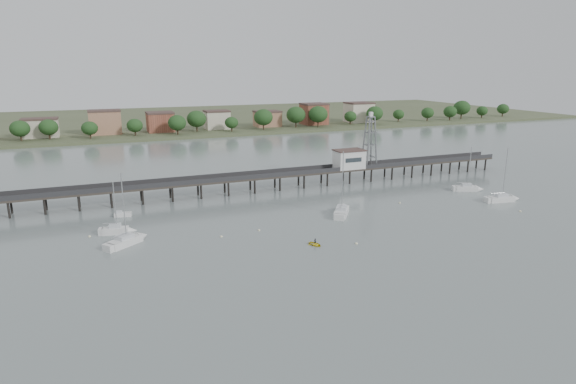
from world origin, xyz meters
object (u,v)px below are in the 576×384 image
(sailboat_b, at_px, (120,230))
(sailboat_a, at_px, (131,240))
(pier, at_px, (265,176))
(yellow_dinghy, at_px, (315,245))
(sailboat_e, at_px, (470,188))
(sailboat_d, at_px, (506,199))
(white_tender, at_px, (122,214))
(lattice_tower, at_px, (370,142))
(sailboat_c, at_px, (342,210))

(sailboat_b, xyz_separation_m, sailboat_a, (1.51, -6.16, -0.02))
(pier, xyz_separation_m, yellow_dinghy, (-5.00, -41.44, -3.79))
(sailboat_b, xyz_separation_m, yellow_dinghy, (32.61, -20.16, -0.65))
(sailboat_e, bearing_deg, sailboat_d, -62.69)
(pier, xyz_separation_m, sailboat_d, (50.59, -31.97, -3.16))
(white_tender, bearing_deg, yellow_dinghy, -33.73)
(sailboat_a, relative_size, sailboat_d, 1.02)
(sailboat_e, bearing_deg, lattice_tower, 155.20)
(lattice_tower, height_order, sailboat_a, lattice_tower)
(white_tender, height_order, yellow_dinghy, yellow_dinghy)
(pier, bearing_deg, sailboat_b, -150.51)
(sailboat_b, relative_size, sailboat_a, 0.77)
(lattice_tower, bearing_deg, pier, -180.00)
(pier, bearing_deg, sailboat_c, -70.17)
(sailboat_a, distance_m, yellow_dinghy, 34.11)
(sailboat_d, bearing_deg, sailboat_b, -177.27)
(yellow_dinghy, bearing_deg, sailboat_e, -2.17)
(sailboat_a, xyz_separation_m, sailboat_e, (86.00, 6.62, 0.01))
(sailboat_b, xyz_separation_m, white_tender, (1.16, 11.60, -0.22))
(sailboat_a, height_order, sailboat_d, sailboat_a)
(pier, bearing_deg, lattice_tower, 0.00)
(pier, height_order, sailboat_b, sailboat_b)
(sailboat_c, distance_m, yellow_dinghy, 21.32)
(lattice_tower, bearing_deg, sailboat_a, -157.91)
(pier, bearing_deg, sailboat_a, -142.76)
(lattice_tower, height_order, sailboat_c, lattice_tower)
(sailboat_d, bearing_deg, white_tender, 175.28)
(pier, xyz_separation_m, sailboat_a, (-36.10, -27.44, -3.16))
(sailboat_c, height_order, yellow_dinghy, sailboat_c)
(white_tender, bearing_deg, sailboat_b, -84.16)
(sailboat_d, xyz_separation_m, white_tender, (-87.05, 22.29, -0.21))
(white_tender, bearing_deg, lattice_tower, 19.65)
(sailboat_c, distance_m, white_tender, 48.37)
(pier, relative_size, sailboat_a, 10.53)
(sailboat_d, relative_size, white_tender, 3.68)
(sailboat_d, height_order, yellow_dinghy, sailboat_d)
(sailboat_a, height_order, yellow_dinghy, sailboat_a)
(sailboat_b, bearing_deg, sailboat_c, 6.41)
(lattice_tower, distance_m, sailboat_a, 73.71)
(sailboat_d, bearing_deg, sailboat_e, 103.22)
(pier, relative_size, sailboat_b, 13.72)
(pier, height_order, sailboat_e, sailboat_e)
(sailboat_a, distance_m, sailboat_d, 86.82)
(sailboat_b, height_order, white_tender, sailboat_b)
(lattice_tower, relative_size, sailboat_d, 1.11)
(sailboat_e, distance_m, white_tender, 87.07)
(pier, relative_size, sailboat_c, 10.03)
(sailboat_b, height_order, sailboat_d, sailboat_d)
(sailboat_b, height_order, sailboat_c, sailboat_c)
(sailboat_b, relative_size, sailboat_d, 0.78)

